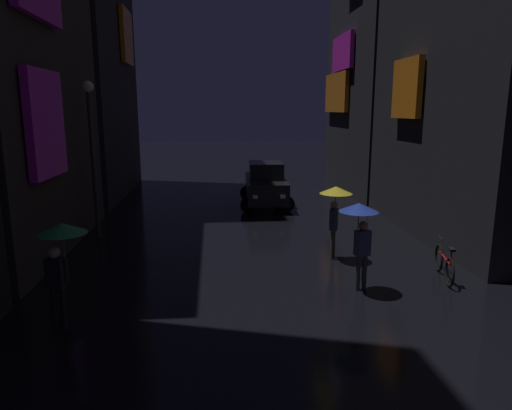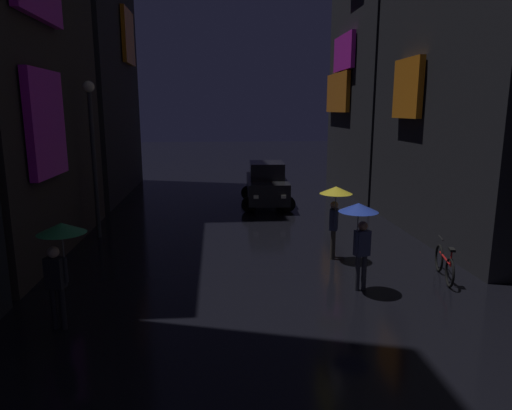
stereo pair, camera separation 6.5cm
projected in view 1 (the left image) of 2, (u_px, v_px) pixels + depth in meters
building_right_far at (389, 23)px, 22.11m from camera, size 4.25×7.56×16.61m
pedestrian_foreground_right_blue at (360, 222)px, 10.40m from camera, size 0.90×0.90×2.12m
pedestrian_near_crossing_green at (60, 247)px, 8.54m from camera, size 0.90×0.90×2.12m
pedestrian_foreground_left_yellow at (335, 202)px, 12.64m from camera, size 0.90×0.90×2.12m
bicycle_parked_at_storefront at (444, 264)px, 11.45m from camera, size 0.50×1.78×0.96m
car_distant at (266, 185)px, 20.18m from camera, size 2.39×4.22×1.92m
streetlamp_left_far at (92, 141)px, 14.56m from camera, size 0.36×0.36×5.07m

